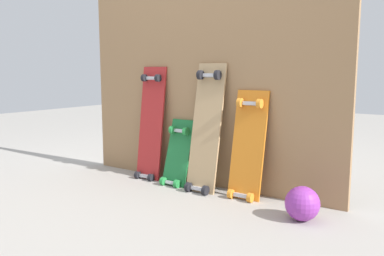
{
  "coord_description": "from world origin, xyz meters",
  "views": [
    {
      "loc": [
        1.59,
        -2.36,
        0.84
      ],
      "look_at": [
        0.0,
        -0.07,
        0.44
      ],
      "focal_mm": 37.18,
      "sensor_mm": 36.0,
      "label": 1
    }
  ],
  "objects_px": {
    "skateboard_red": "(151,127)",
    "rubber_ball": "(302,204)",
    "skateboard_natural": "(206,132)",
    "skateboard_orange": "(247,150)",
    "skateboard_green": "(177,157)"
  },
  "relations": [
    {
      "from": "rubber_ball",
      "to": "skateboard_natural",
      "type": "bearing_deg",
      "value": 166.54
    },
    {
      "from": "skateboard_red",
      "to": "skateboard_orange",
      "type": "distance_m",
      "value": 0.85
    },
    {
      "from": "skateboard_red",
      "to": "rubber_ball",
      "type": "height_order",
      "value": "skateboard_red"
    },
    {
      "from": "skateboard_green",
      "to": "skateboard_orange",
      "type": "height_order",
      "value": "skateboard_orange"
    },
    {
      "from": "skateboard_green",
      "to": "rubber_ball",
      "type": "height_order",
      "value": "skateboard_green"
    },
    {
      "from": "rubber_ball",
      "to": "skateboard_green",
      "type": "bearing_deg",
      "value": 169.54
    },
    {
      "from": "skateboard_natural",
      "to": "rubber_ball",
      "type": "relative_size",
      "value": 4.88
    },
    {
      "from": "skateboard_natural",
      "to": "skateboard_green",
      "type": "bearing_deg",
      "value": 178.9
    },
    {
      "from": "skateboard_green",
      "to": "skateboard_orange",
      "type": "xyz_separation_m",
      "value": [
        0.57,
        0.02,
        0.12
      ]
    },
    {
      "from": "skateboard_natural",
      "to": "skateboard_orange",
      "type": "distance_m",
      "value": 0.33
    },
    {
      "from": "skateboard_orange",
      "to": "rubber_ball",
      "type": "height_order",
      "value": "skateboard_orange"
    },
    {
      "from": "skateboard_green",
      "to": "rubber_ball",
      "type": "xyz_separation_m",
      "value": [
        1.02,
        -0.19,
        -0.11
      ]
    },
    {
      "from": "skateboard_red",
      "to": "rubber_ball",
      "type": "relative_size",
      "value": 4.77
    },
    {
      "from": "skateboard_natural",
      "to": "skateboard_orange",
      "type": "xyz_separation_m",
      "value": [
        0.32,
        0.02,
        -0.09
      ]
    },
    {
      "from": "skateboard_red",
      "to": "skateboard_green",
      "type": "height_order",
      "value": "skateboard_red"
    }
  ]
}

